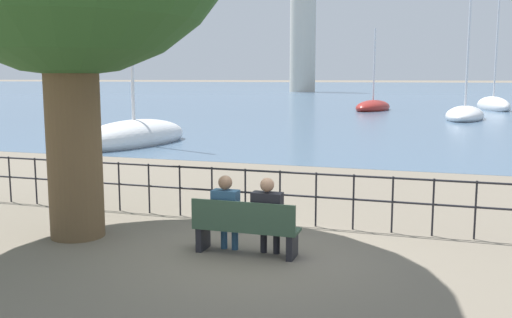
{
  "coord_description": "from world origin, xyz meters",
  "views": [
    {
      "loc": [
        2.89,
        -8.45,
        2.84
      ],
      "look_at": [
        0.0,
        0.5,
        1.48
      ],
      "focal_mm": 40.0,
      "sensor_mm": 36.0,
      "label": 1
    }
  ],
  "objects_px": {
    "sailboat_2": "(493,105)",
    "harbor_lighthouse": "(303,28)",
    "sailboat_4": "(134,137)",
    "seated_person_right": "(268,213)",
    "park_bench": "(245,229)",
    "sailboat_1": "(373,107)",
    "sailboat_0": "(465,115)",
    "seated_person_left": "(226,210)"
  },
  "relations": [
    {
      "from": "sailboat_2",
      "to": "harbor_lighthouse",
      "type": "bearing_deg",
      "value": 105.57
    },
    {
      "from": "seated_person_left",
      "to": "sailboat_2",
      "type": "bearing_deg",
      "value": 80.43
    },
    {
      "from": "park_bench",
      "to": "sailboat_0",
      "type": "xyz_separation_m",
      "value": [
        4.51,
        32.8,
        -0.12
      ]
    },
    {
      "from": "sailboat_0",
      "to": "sailboat_1",
      "type": "height_order",
      "value": "sailboat_0"
    },
    {
      "from": "sailboat_1",
      "to": "harbor_lighthouse",
      "type": "xyz_separation_m",
      "value": [
        -19.97,
        58.17,
        11.74
      ]
    },
    {
      "from": "seated_person_right",
      "to": "sailboat_1",
      "type": "bearing_deg",
      "value": 94.08
    },
    {
      "from": "sailboat_4",
      "to": "harbor_lighthouse",
      "type": "bearing_deg",
      "value": 106.83
    },
    {
      "from": "seated_person_right",
      "to": "sailboat_2",
      "type": "distance_m",
      "value": 45.9
    },
    {
      "from": "seated_person_left",
      "to": "sailboat_0",
      "type": "height_order",
      "value": "sailboat_0"
    },
    {
      "from": "sailboat_1",
      "to": "harbor_lighthouse",
      "type": "distance_m",
      "value": 62.61
    },
    {
      "from": "sailboat_4",
      "to": "park_bench",
      "type": "bearing_deg",
      "value": -45.69
    },
    {
      "from": "seated_person_left",
      "to": "sailboat_4",
      "type": "distance_m",
      "value": 15.7
    },
    {
      "from": "sailboat_4",
      "to": "sailboat_2",
      "type": "bearing_deg",
      "value": 71.04
    },
    {
      "from": "sailboat_4",
      "to": "sailboat_1",
      "type": "bearing_deg",
      "value": 84.72
    },
    {
      "from": "sailboat_1",
      "to": "seated_person_right",
      "type": "bearing_deg",
      "value": -73.23
    },
    {
      "from": "sailboat_0",
      "to": "sailboat_1",
      "type": "distance_m",
      "value": 11.1
    },
    {
      "from": "seated_person_right",
      "to": "harbor_lighthouse",
      "type": "distance_m",
      "value": 102.66
    },
    {
      "from": "sailboat_0",
      "to": "seated_person_left",
      "type": "bearing_deg",
      "value": -91.99
    },
    {
      "from": "harbor_lighthouse",
      "to": "sailboat_1",
      "type": "bearing_deg",
      "value": -71.06
    },
    {
      "from": "park_bench",
      "to": "seated_person_right",
      "type": "distance_m",
      "value": 0.45
    },
    {
      "from": "park_bench",
      "to": "harbor_lighthouse",
      "type": "relative_size",
      "value": 0.07
    },
    {
      "from": "seated_person_left",
      "to": "harbor_lighthouse",
      "type": "xyz_separation_m",
      "value": [
        -22.2,
        99.42,
        11.32
      ]
    },
    {
      "from": "park_bench",
      "to": "sailboat_0",
      "type": "relative_size",
      "value": 0.15
    },
    {
      "from": "park_bench",
      "to": "sailboat_2",
      "type": "xyz_separation_m",
      "value": [
        7.29,
        45.44,
        -0.04
      ]
    },
    {
      "from": "seated_person_right",
      "to": "seated_person_left",
      "type": "bearing_deg",
      "value": 179.88
    },
    {
      "from": "seated_person_right",
      "to": "park_bench",
      "type": "bearing_deg",
      "value": -168.35
    },
    {
      "from": "seated_person_right",
      "to": "sailboat_4",
      "type": "height_order",
      "value": "sailboat_4"
    },
    {
      "from": "harbor_lighthouse",
      "to": "sailboat_2",
      "type": "bearing_deg",
      "value": -61.09
    },
    {
      "from": "seated_person_right",
      "to": "sailboat_4",
      "type": "xyz_separation_m",
      "value": [
        -9.76,
        12.82,
        -0.37
      ]
    },
    {
      "from": "sailboat_1",
      "to": "seated_person_left",
      "type": "bearing_deg",
      "value": -74.21
    },
    {
      "from": "sailboat_1",
      "to": "park_bench",
      "type": "bearing_deg",
      "value": -73.73
    },
    {
      "from": "sailboat_0",
      "to": "harbor_lighthouse",
      "type": "distance_m",
      "value": 72.93
    },
    {
      "from": "park_bench",
      "to": "seated_person_left",
      "type": "relative_size",
      "value": 1.35
    },
    {
      "from": "park_bench",
      "to": "sailboat_4",
      "type": "relative_size",
      "value": 0.18
    },
    {
      "from": "park_bench",
      "to": "seated_person_right",
      "type": "bearing_deg",
      "value": 11.65
    },
    {
      "from": "park_bench",
      "to": "sailboat_1",
      "type": "relative_size",
      "value": 0.24
    },
    {
      "from": "park_bench",
      "to": "harbor_lighthouse",
      "type": "xyz_separation_m",
      "value": [
        -22.56,
        99.5,
        11.59
      ]
    },
    {
      "from": "sailboat_4",
      "to": "seated_person_right",
      "type": "bearing_deg",
      "value": -44.52
    },
    {
      "from": "park_bench",
      "to": "sailboat_2",
      "type": "distance_m",
      "value": 46.02
    },
    {
      "from": "seated_person_left",
      "to": "seated_person_right",
      "type": "relative_size",
      "value": 1.0
    },
    {
      "from": "sailboat_1",
      "to": "sailboat_4",
      "type": "relative_size",
      "value": 0.77
    },
    {
      "from": "seated_person_right",
      "to": "sailboat_0",
      "type": "distance_m",
      "value": 32.99
    }
  ]
}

